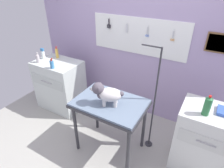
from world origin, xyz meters
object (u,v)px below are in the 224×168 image
object	(u,v)px
grooming_table	(110,107)
counter_left	(60,85)
cabinet_right	(204,140)
conditioner_bottle	(43,54)
soda_bottle	(207,106)
dog	(106,93)
grooming_arm	(153,106)

from	to	relation	value
grooming_table	counter_left	xyz separation A→B (m)	(-1.33, 0.44, -0.28)
cabinet_right	counter_left	bearing A→B (deg)	177.84
counter_left	conditioner_bottle	size ratio (longest dim) A/B	4.81
soda_bottle	grooming_table	bearing A→B (deg)	-167.32
conditioner_bottle	soda_bottle	world-z (taller)	soda_bottle
grooming_table	dog	bearing A→B (deg)	-98.83
grooming_arm	soda_bottle	size ratio (longest dim) A/B	6.22
grooming_arm	dog	distance (m)	0.68
grooming_arm	cabinet_right	xyz separation A→B (m)	(0.69, 0.01, -0.26)
conditioner_bottle	grooming_arm	bearing A→B (deg)	-2.82
grooming_arm	grooming_table	bearing A→B (deg)	-144.40
grooming_arm	dog	size ratio (longest dim) A/B	3.84
dog	conditioner_bottle	xyz separation A→B (m)	(-1.63, 0.50, 0.01)
grooming_arm	counter_left	size ratio (longest dim) A/B	1.67
dog	conditioner_bottle	size ratio (longest dim) A/B	2.10
grooming_arm	dog	bearing A→B (deg)	-140.22
cabinet_right	conditioner_bottle	size ratio (longest dim) A/B	4.70
grooming_table	conditioner_bottle	world-z (taller)	conditioner_bottle
grooming_table	soda_bottle	bearing A→B (deg)	12.68
cabinet_right	conditioner_bottle	bearing A→B (deg)	178.06
cabinet_right	conditioner_bottle	distance (m)	2.85
grooming_arm	counter_left	world-z (taller)	grooming_arm
counter_left	cabinet_right	distance (m)	2.49
grooming_table	conditioner_bottle	xyz separation A→B (m)	(-1.64, 0.44, 0.26)
conditioner_bottle	soda_bottle	bearing A→B (deg)	-4.18
cabinet_right	conditioner_bottle	xyz separation A→B (m)	(-2.80, 0.09, 0.55)
grooming_table	dog	distance (m)	0.26
conditioner_bottle	grooming_table	bearing A→B (deg)	-15.01
dog	cabinet_right	bearing A→B (deg)	19.16
soda_bottle	counter_left	bearing A→B (deg)	175.31
grooming_arm	dog	world-z (taller)	grooming_arm
counter_left	grooming_arm	bearing A→B (deg)	-3.27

